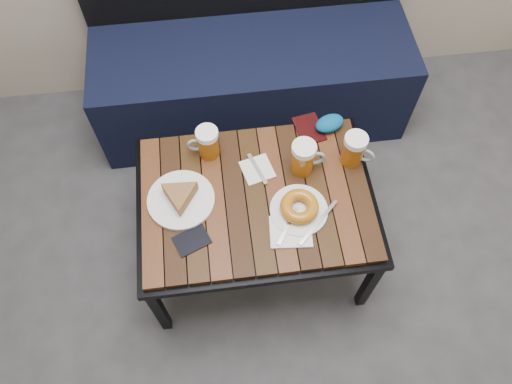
{
  "coord_description": "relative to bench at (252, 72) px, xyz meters",
  "views": [
    {
      "loc": [
        -0.25,
        0.17,
        1.99
      ],
      "look_at": [
        -0.15,
        1.0,
        0.5
      ],
      "focal_mm": 35.0,
      "sensor_mm": 36.0,
      "label": 1
    }
  ],
  "objects": [
    {
      "name": "bench",
      "position": [
        0.0,
        0.0,
        0.0
      ],
      "size": [
        1.4,
        0.5,
        0.95
      ],
      "color": "black",
      "rests_on": "ground"
    },
    {
      "name": "cafe_table",
      "position": [
        -0.08,
        -0.76,
        0.16
      ],
      "size": [
        0.84,
        0.62,
        0.47
      ],
      "color": "black",
      "rests_on": "ground"
    },
    {
      "name": "beer_mug_left",
      "position": [
        -0.23,
        -0.56,
        0.26
      ],
      "size": [
        0.12,
        0.08,
        0.13
      ],
      "rotation": [
        0.0,
        0.0,
        3.06
      ],
      "color": "#954C0C",
      "rests_on": "cafe_table"
    },
    {
      "name": "beer_mug_centre",
      "position": [
        0.1,
        -0.67,
        0.27
      ],
      "size": [
        0.12,
        0.09,
        0.14
      ],
      "rotation": [
        0.0,
        0.0,
        -0.01
      ],
      "color": "#954C0C",
      "rests_on": "cafe_table"
    },
    {
      "name": "beer_mug_right",
      "position": [
        0.29,
        -0.65,
        0.27
      ],
      "size": [
        0.13,
        0.11,
        0.13
      ],
      "rotation": [
        0.0,
        0.0,
        -0.53
      ],
      "color": "#954C0C",
      "rests_on": "cafe_table"
    },
    {
      "name": "plate_pie",
      "position": [
        -0.34,
        -0.75,
        0.23
      ],
      "size": [
        0.23,
        0.23,
        0.07
      ],
      "color": "white",
      "rests_on": "cafe_table"
    },
    {
      "name": "plate_bagel",
      "position": [
        0.06,
        -0.84,
        0.22
      ],
      "size": [
        0.24,
        0.23,
        0.05
      ],
      "color": "white",
      "rests_on": "cafe_table"
    },
    {
      "name": "napkin_left",
      "position": [
        -0.06,
        -0.65,
        0.2
      ],
      "size": [
        0.13,
        0.14,
        0.01
      ],
      "rotation": [
        0.0,
        0.0,
        0.25
      ],
      "color": "white",
      "rests_on": "cafe_table"
    },
    {
      "name": "napkin_right",
      "position": [
        0.02,
        -0.91,
        0.2
      ],
      "size": [
        0.15,
        0.13,
        0.01
      ],
      "rotation": [
        0.0,
        0.0,
        -0.08
      ],
      "color": "white",
      "rests_on": "cafe_table"
    },
    {
      "name": "passport_navy",
      "position": [
        -0.31,
        -0.9,
        0.2
      ],
      "size": [
        0.14,
        0.12,
        0.01
      ],
      "primitive_type": "cube",
      "rotation": [
        0.0,
        0.0,
        -1.18
      ],
      "color": "black",
      "rests_on": "cafe_table"
    },
    {
      "name": "passport_burgundy",
      "position": [
        0.16,
        -0.5,
        0.2
      ],
      "size": [
        0.12,
        0.15,
        0.01
      ],
      "primitive_type": "cube",
      "rotation": [
        0.0,
        0.0,
        0.17
      ],
      "color": "black",
      "rests_on": "cafe_table"
    },
    {
      "name": "knit_pouch",
      "position": [
        0.23,
        -0.5,
        0.22
      ],
      "size": [
        0.13,
        0.11,
        0.05
      ],
      "primitive_type": "ellipsoid",
      "rotation": [
        0.0,
        0.0,
        0.34
      ],
      "color": "navy",
      "rests_on": "cafe_table"
    }
  ]
}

